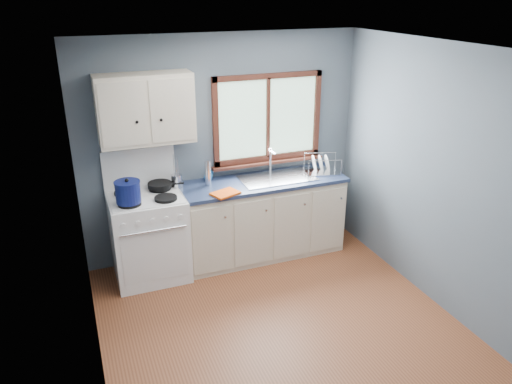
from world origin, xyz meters
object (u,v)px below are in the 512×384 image
object	(u,v)px
stockpot	(128,192)
thermos	(208,173)
skillet	(160,185)
sink	(277,183)
gas_range	(149,234)
utensil_crock	(177,181)
dish_rack	(321,168)
base_cabinets	(262,221)

from	to	relation	value
stockpot	thermos	xyz separation A→B (m)	(0.88, 0.24, -0.01)
stockpot	skillet	bearing A→B (deg)	37.56
sink	thermos	bearing A→B (deg)	174.86
gas_range	utensil_crock	distance (m)	0.64
thermos	dish_rack	xyz separation A→B (m)	(1.35, -0.07, -0.09)
sink	stockpot	bearing A→B (deg)	-174.08
sink	stockpot	xyz separation A→B (m)	(-1.67, -0.17, 0.21)
gas_range	utensil_crock	size ratio (longest dim) A/B	3.64
base_cabinets	dish_rack	xyz separation A→B (m)	(0.75, 0.00, 0.56)
utensil_crock	thermos	size ratio (longest dim) A/B	1.30
utensil_crock	thermos	xyz separation A→B (m)	(0.33, -0.06, 0.07)
sink	thermos	world-z (taller)	sink
utensil_crock	dish_rack	distance (m)	1.69
base_cabinets	stockpot	bearing A→B (deg)	-173.35
base_cabinets	skillet	bearing A→B (deg)	174.50
stockpot	sink	bearing A→B (deg)	5.92
sink	skillet	size ratio (longest dim) A/B	2.12
base_cabinets	sink	xyz separation A→B (m)	(0.18, -0.00, 0.45)
utensil_crock	stockpot	bearing A→B (deg)	-151.06
gas_range	sink	size ratio (longest dim) A/B	1.62
gas_range	base_cabinets	size ratio (longest dim) A/B	0.74
utensil_crock	thermos	distance (m)	0.34
dish_rack	base_cabinets	bearing A→B (deg)	-163.91
gas_range	stockpot	bearing A→B (deg)	-140.09
sink	utensil_crock	xyz separation A→B (m)	(-1.12, 0.13, 0.14)
skillet	utensil_crock	size ratio (longest dim) A/B	1.06
thermos	skillet	bearing A→B (deg)	175.82
sink	utensil_crock	bearing A→B (deg)	173.26
dish_rack	utensil_crock	bearing A→B (deg)	-168.39
stockpot	gas_range	bearing A→B (deg)	39.91
thermos	utensil_crock	bearing A→B (deg)	169.52
gas_range	thermos	bearing A→B (deg)	7.26
stockpot	dish_rack	bearing A→B (deg)	4.45
stockpot	base_cabinets	bearing A→B (deg)	6.65
stockpot	dish_rack	size ratio (longest dim) A/B	0.61
skillet	dish_rack	distance (m)	1.87
sink	skillet	distance (m)	1.31
utensil_crock	sink	bearing A→B (deg)	-6.74
skillet	stockpot	bearing A→B (deg)	-134.23
base_cabinets	dish_rack	distance (m)	0.94
sink	gas_range	bearing A→B (deg)	-179.29
stockpot	utensil_crock	world-z (taller)	utensil_crock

